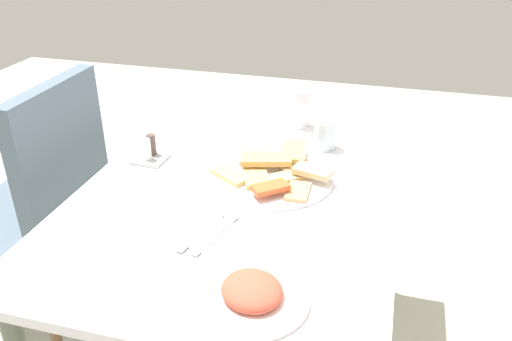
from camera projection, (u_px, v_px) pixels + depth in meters
dining_table at (245, 205)px, 1.43m from camera, size 1.18×0.80×0.70m
dining_chair at (41, 201)px, 1.66m from camera, size 0.42×0.43×0.91m
pide_platter at (274, 174)px, 1.39m from camera, size 0.34×0.33×0.05m
salad_plate_greens at (252, 294)px, 0.98m from camera, size 0.22×0.22×0.05m
soda_can at (299, 108)px, 1.69m from camera, size 0.09×0.09×0.12m
drinking_glass at (325, 134)px, 1.55m from camera, size 0.07×0.07×0.09m
paper_napkin at (208, 234)px, 1.17m from camera, size 0.16×0.16×0.00m
fork at (216, 234)px, 1.17m from camera, size 0.17×0.06×0.00m
spoon at (201, 231)px, 1.17m from camera, size 0.17×0.06×0.00m
condiment_caddy at (150, 153)px, 1.49m from camera, size 0.09×0.09×0.07m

